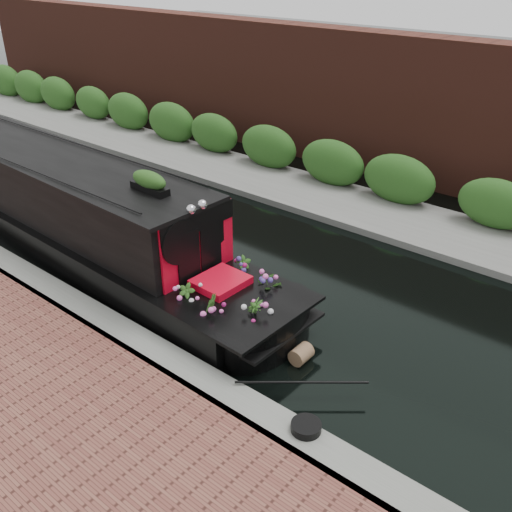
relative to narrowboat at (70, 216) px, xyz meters
The scene contains 8 objects.
ground 3.12m from the narrowboat, 35.64° to the left, with size 80.00×80.00×0.00m, color black.
near_bank_coping 3.01m from the narrowboat, 32.24° to the right, with size 40.00×0.60×0.50m, color slate.
far_bank_path 6.49m from the narrowboat, 67.65° to the left, with size 40.00×2.40×0.34m, color slate.
far_hedge 7.33m from the narrowboat, 70.35° to the left, with size 40.00×1.10×2.80m, color #27531B.
far_brick_wall 9.32m from the narrowboat, 74.71° to the left, with size 40.00×1.00×8.00m, color #4A2219.
narrowboat is the anchor object (origin of this frame).
rope_fender 6.33m from the narrowboat, ahead, with size 0.29×0.29×0.36m, color brown.
coiled_mooring_rope 7.53m from the narrowboat, 10.82° to the right, with size 0.42×0.42×0.12m, color black.
Camera 1 is at (8.03, -7.98, 6.03)m, focal length 40.00 mm.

